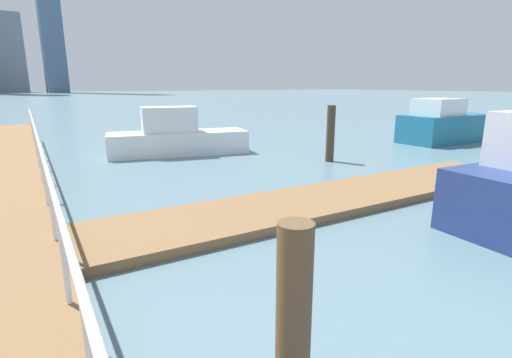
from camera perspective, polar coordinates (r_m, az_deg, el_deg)
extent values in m
plane|color=slate|center=(16.10, -18.45, 3.86)|extent=(300.00, 300.00, 0.00)
cube|color=olive|center=(8.85, 11.28, -2.86)|extent=(11.85, 2.00, 0.18)
cylinder|color=white|center=(4.36, -26.63, -10.16)|extent=(0.06, 0.06, 1.05)
cylinder|color=white|center=(6.19, -28.08, -3.47)|extent=(0.06, 0.06, 1.05)
cylinder|color=white|center=(8.05, -28.85, 0.16)|extent=(0.06, 0.06, 1.05)
cylinder|color=white|center=(9.95, -29.33, 2.41)|extent=(0.06, 0.06, 1.05)
cylinder|color=white|center=(11.85, -29.66, 3.94)|extent=(0.06, 0.06, 1.05)
cylinder|color=white|center=(13.75, -29.90, 5.05)|extent=(0.06, 0.06, 1.05)
cylinder|color=white|center=(15.67, -30.08, 5.88)|extent=(0.06, 0.06, 1.05)
cylinder|color=white|center=(17.58, -30.22, 6.54)|extent=(0.06, 0.06, 1.05)
cylinder|color=white|center=(19.50, -30.33, 7.06)|extent=(0.06, 0.06, 1.05)
cylinder|color=white|center=(21.42, -30.43, 7.50)|extent=(0.06, 0.06, 1.05)
cylinder|color=white|center=(7.01, -29.01, 2.73)|extent=(0.06, 28.87, 0.06)
cylinder|color=brown|center=(2.96, 5.52, -22.21)|extent=(0.25, 0.25, 1.71)
cylinder|color=#473826|center=(13.45, 10.99, 6.61)|extent=(0.28, 0.28, 1.92)
cube|color=#1E6B8C|center=(19.93, 26.25, 6.77)|extent=(4.52, 1.99, 1.26)
cube|color=white|center=(19.29, 25.41, 9.64)|extent=(1.90, 1.58, 0.73)
cube|color=white|center=(15.02, -11.40, 5.28)|extent=(5.36, 2.56, 0.85)
cube|color=white|center=(14.88, -12.77, 8.61)|extent=(2.17, 1.62, 0.94)
cube|color=#8C939E|center=(157.95, -33.28, 15.36)|extent=(12.37, 6.71, 25.53)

